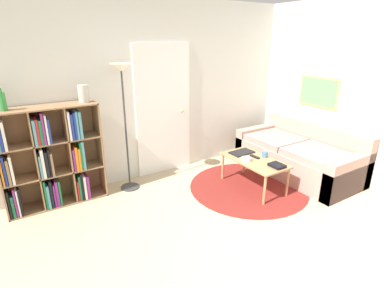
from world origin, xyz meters
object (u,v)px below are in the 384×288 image
Objects in this scene: coffee_table at (254,162)px; bowl at (246,159)px; bottle_middle at (3,102)px; floor_lamp at (122,88)px; couch at (299,156)px; laptop at (242,152)px; bookshelf at (50,159)px; cup at (265,154)px; vase_on_shelf at (83,94)px.

bowl is (-0.14, 0.02, 0.07)m from coffee_table.
bowl is at bearing -20.20° from bottle_middle.
bottle_middle is (-2.71, 1.00, 0.93)m from bowl.
floor_lamp reaches higher than couch.
bowl is at bearing -119.94° from laptop.
bottle_middle is (-2.85, 1.01, 1.00)m from coffee_table.
couch is (2.50, -0.92, -1.17)m from floor_lamp.
cup is at bearing -21.35° from bookshelf.
bottle_middle is (-3.84, 1.01, 1.12)m from couch.
couch reaches higher than bowl.
couch reaches higher than laptop.
coffee_table is (2.48, -1.03, -0.23)m from bookshelf.
coffee_table is 2.45m from vase_on_shelf.
coffee_table is 0.21m from cup.
bookshelf reaches higher than laptop.
bookshelf is 5.94× the size of vase_on_shelf.
couch is 1.14m from bowl.
coffee_table is at bearing -91.98° from laptop.
vase_on_shelf is (0.49, -0.00, 0.77)m from bookshelf.
floor_lamp is 1.94m from laptop.
bookshelf is 5.07× the size of bottle_middle.
laptop is 0.35m from cup.
bowl is 0.33m from cup.
bottle_middle is at bearing 165.65° from laptop.
couch is at bearing -15.65° from laptop.
cup is 0.34× the size of bottle_middle.
cup is at bearing -18.69° from bottle_middle.
couch is at bearing -14.69° from bottle_middle.
bowl is at bearing -23.40° from bookshelf.
laptop is 3.10m from bottle_middle.
bottle_middle reaches higher than laptop.
coffee_table is at bearing -179.58° from couch.
floor_lamp is 13.06× the size of bowl.
laptop is at bearing 120.76° from cup.
bookshelf is at bearing 173.93° from floor_lamp.
cup is at bearing -28.93° from floor_lamp.
bowl is (-0.15, -0.26, 0.02)m from laptop.
coffee_table is 0.29m from laptop.
laptop is at bearing -20.50° from vase_on_shelf.
bookshelf is 3.63m from couch.
floor_lamp is 1.34m from bottle_middle.
vase_on_shelf is (-1.85, 1.01, 0.93)m from bowl.
floor_lamp is 0.93× the size of couch.
vase_on_shelf is (-2.17, 1.04, 0.92)m from cup.
bottle_middle reaches higher than bookshelf.
floor_lamp is 2.91m from couch.
couch is at bearing 0.42° from coffee_table.
cup is at bearing -5.33° from bowl.
couch is at bearing -0.46° from bowl.
cup is (0.19, -0.01, 0.09)m from coffee_table.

